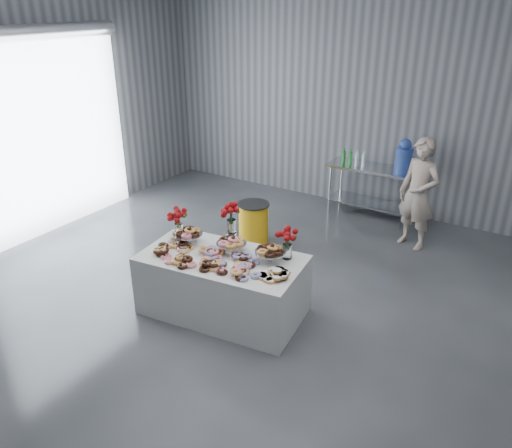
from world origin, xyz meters
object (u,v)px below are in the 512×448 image
at_px(display_table, 223,285).
at_px(trash_barrel, 254,222).
at_px(water_jug, 404,157).
at_px(person, 418,194).
at_px(prep_table, 371,182).

relative_size(display_table, trash_barrel, 2.97).
height_order(display_table, water_jug, water_jug).
bearing_deg(display_table, water_jug, 75.57).
distance_m(water_jug, trash_barrel, 2.69).
relative_size(person, trash_barrel, 2.66).
distance_m(display_table, prep_table, 3.80).
bearing_deg(person, water_jug, 141.80).
bearing_deg(prep_table, water_jug, -0.00).
relative_size(display_table, water_jug, 3.43).
bearing_deg(person, trash_barrel, -132.07).
distance_m(person, trash_barrel, 2.51).
relative_size(prep_table, trash_barrel, 2.35).
height_order(display_table, trash_barrel, display_table).
bearing_deg(display_table, prep_table, 82.91).
relative_size(display_table, person, 1.12).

